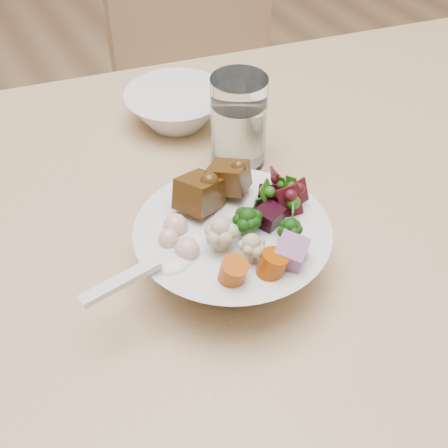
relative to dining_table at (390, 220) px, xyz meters
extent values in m
cube|color=tan|center=(-0.21, 0.19, -0.60)|extent=(5.00, 6.00, 0.01)
cube|color=tan|center=(0.00, 0.00, 0.05)|extent=(1.53, 1.02, 0.04)
cube|color=tan|center=(0.07, 0.58, -0.17)|extent=(0.41, 0.41, 0.04)
cylinder|color=tan|center=(-0.09, 0.40, -0.39)|extent=(0.03, 0.03, 0.41)
cylinder|color=tan|center=(0.25, 0.41, -0.39)|extent=(0.03, 0.03, 0.41)
cylinder|color=tan|center=(-0.10, 0.74, -0.39)|extent=(0.03, 0.03, 0.41)
cylinder|color=tan|center=(0.24, 0.75, -0.39)|extent=(0.03, 0.03, 0.41)
sphere|color=black|center=(-0.26, -0.05, 0.14)|extent=(0.03, 0.03, 0.03)
sphere|color=#BEB78F|center=(-0.29, -0.05, 0.14)|extent=(0.04, 0.04, 0.04)
cube|color=black|center=(-0.22, -0.02, 0.14)|extent=(0.04, 0.04, 0.02)
cube|color=#895380|center=(-0.24, -0.10, 0.14)|extent=(0.04, 0.05, 0.04)
cylinder|color=#A94004|center=(-0.30, -0.10, 0.14)|extent=(0.03, 0.03, 0.03)
sphere|color=#DEA99C|center=(-0.32, -0.04, 0.13)|extent=(0.02, 0.02, 0.02)
ellipsoid|color=silver|center=(-0.34, -0.05, 0.13)|extent=(0.04, 0.04, 0.01)
cube|color=silver|center=(-0.40, -0.05, 0.13)|extent=(0.08, 0.02, 0.02)
cylinder|color=white|center=(-0.17, 0.14, 0.13)|extent=(0.07, 0.07, 0.12)
cylinder|color=white|center=(-0.17, 0.14, 0.11)|extent=(0.06, 0.06, 0.08)
camera|label=1|loc=(-0.50, -0.45, 0.58)|focal=50.00mm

